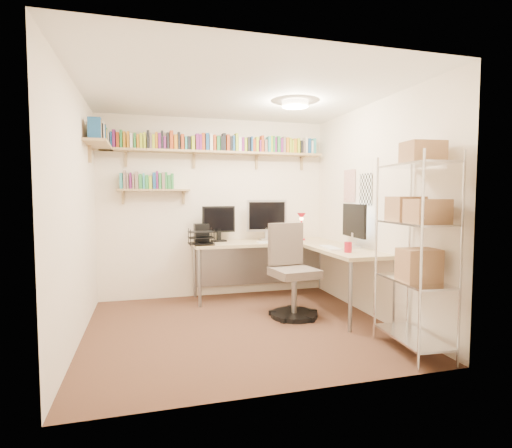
% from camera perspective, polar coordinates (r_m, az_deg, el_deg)
% --- Properties ---
extents(ground, '(3.20, 3.20, 0.00)m').
position_cam_1_polar(ground, '(4.46, -2.34, -14.52)').
color(ground, '#442A1D').
rests_on(ground, ground).
extents(room_shell, '(3.24, 3.04, 2.52)m').
position_cam_1_polar(room_shell, '(4.24, -2.34, 5.77)').
color(room_shell, '#F3E4C5').
rests_on(room_shell, ground).
extents(wall_shelves, '(3.12, 1.09, 0.80)m').
position_cam_1_polar(wall_shelves, '(5.48, -9.82, 10.38)').
color(wall_shelves, tan).
rests_on(wall_shelves, ground).
extents(corner_desk, '(2.10, 2.01, 1.37)m').
position_cam_1_polar(corner_desk, '(5.35, 2.71, -2.86)').
color(corner_desk, '#D7BE8B').
rests_on(corner_desk, ground).
extents(office_chair, '(0.58, 0.58, 1.09)m').
position_cam_1_polar(office_chair, '(4.78, 5.12, -7.58)').
color(office_chair, black).
rests_on(office_chair, ground).
extents(wire_rack, '(0.44, 0.80, 1.89)m').
position_cam_1_polar(wire_rack, '(3.81, 22.03, -0.23)').
color(wire_rack, silver).
rests_on(wire_rack, ground).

